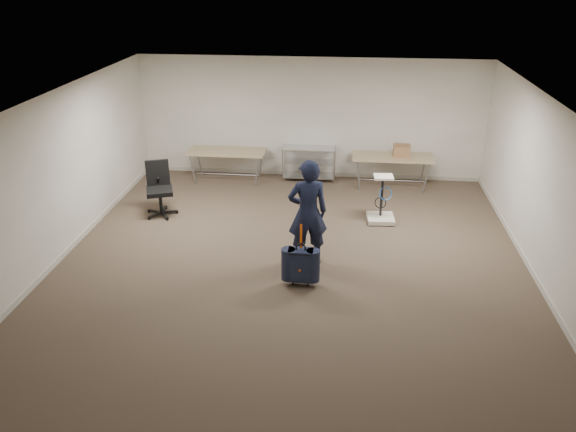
# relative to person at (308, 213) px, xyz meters

# --- Properties ---
(ground) EXTENTS (9.00, 9.00, 0.00)m
(ground) POSITION_rel_person_xyz_m (-0.26, -0.21, -0.92)
(ground) COLOR #403426
(ground) RESTS_ON ground
(room_shell) EXTENTS (8.00, 9.00, 9.00)m
(room_shell) POSITION_rel_person_xyz_m (-0.26, 1.17, -0.87)
(room_shell) COLOR beige
(room_shell) RESTS_ON ground
(folding_table_left) EXTENTS (1.80, 0.75, 0.73)m
(folding_table_left) POSITION_rel_person_xyz_m (-2.16, 3.74, -0.25)
(folding_table_left) COLOR tan
(folding_table_left) RESTS_ON ground
(folding_table_right) EXTENTS (1.80, 0.75, 0.73)m
(folding_table_right) POSITION_rel_person_xyz_m (1.64, 3.74, -0.25)
(folding_table_right) COLOR tan
(folding_table_right) RESTS_ON ground
(wire_shelf) EXTENTS (1.22, 0.47, 0.80)m
(wire_shelf) POSITION_rel_person_xyz_m (-0.26, 3.99, -0.48)
(wire_shelf) COLOR silver
(wire_shelf) RESTS_ON ground
(person) EXTENTS (0.76, 0.60, 1.85)m
(person) POSITION_rel_person_xyz_m (0.00, 0.00, 0.00)
(person) COLOR black
(person) RESTS_ON ground
(suitcase) EXTENTS (0.39, 0.23, 1.07)m
(suitcase) POSITION_rel_person_xyz_m (-0.05, -0.79, -0.56)
(suitcase) COLOR #151E30
(suitcase) RESTS_ON ground
(office_chair) EXTENTS (0.66, 0.67, 1.10)m
(office_chair) POSITION_rel_person_xyz_m (-3.12, 1.68, -0.59)
(office_chair) COLOR black
(office_chair) RESTS_ON ground
(equipment_cart) EXTENTS (0.56, 0.56, 0.96)m
(equipment_cart) POSITION_rel_person_xyz_m (1.33, 1.80, -0.67)
(equipment_cart) COLOR beige
(equipment_cart) RESTS_ON ground
(cardboard_box) EXTENTS (0.36, 0.27, 0.27)m
(cardboard_box) POSITION_rel_person_xyz_m (1.83, 3.75, -0.06)
(cardboard_box) COLOR olive
(cardboard_box) RESTS_ON folding_table_right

